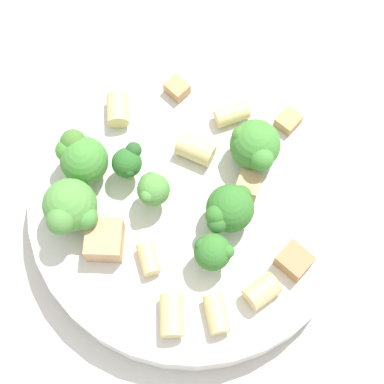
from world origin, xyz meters
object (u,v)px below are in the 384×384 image
(rigatoni_5, at_px, (172,316))
(chicken_chunk_3, at_px, (248,185))
(broccoli_floret_1, at_px, (81,157))
(chicken_chunk_4, at_px, (177,88))
(chicken_chunk_1, at_px, (294,260))
(rigatoni_0, at_px, (151,260))
(broccoli_floret_0, at_px, (228,210))
(broccoli_floret_2, at_px, (255,146))
(pasta_bowl, at_px, (192,203))
(rigatoni_3, at_px, (195,150))
(broccoli_floret_4, at_px, (153,189))
(rigatoni_4, at_px, (232,114))
(broccoli_floret_6, at_px, (70,208))
(chicken_chunk_0, at_px, (105,240))
(rigatoni_1, at_px, (262,291))
(broccoli_floret_3, at_px, (128,162))
(rigatoni_6, at_px, (216,314))
(rigatoni_2, at_px, (118,110))
(chicken_chunk_2, at_px, (288,121))
(broccoli_floret_5, at_px, (212,252))

(rigatoni_5, relative_size, chicken_chunk_3, 1.62)
(broccoli_floret_1, distance_m, chicken_chunk_4, 0.10)
(chicken_chunk_1, bearing_deg, rigatoni_0, 121.71)
(broccoli_floret_0, relative_size, chicken_chunk_4, 2.47)
(broccoli_floret_2, xyz_separation_m, rigatoni_5, (-0.14, -0.01, -0.01))
(pasta_bowl, xyz_separation_m, rigatoni_3, (0.03, 0.02, 0.02))
(rigatoni_3, bearing_deg, rigatoni_5, -155.57)
(broccoli_floret_4, height_order, rigatoni_4, broccoli_floret_4)
(pasta_bowl, bearing_deg, broccoli_floret_0, -94.19)
(broccoli_floret_6, relative_size, chicken_chunk_0, 1.59)
(broccoli_floret_1, relative_size, rigatoni_1, 1.71)
(broccoli_floret_3, xyz_separation_m, rigatoni_6, (-0.06, -0.11, -0.01))
(broccoli_floret_6, height_order, rigatoni_2, broccoli_floret_6)
(broccoli_floret_3, distance_m, rigatoni_5, 0.12)
(rigatoni_1, distance_m, rigatoni_2, 0.18)
(chicken_chunk_1, bearing_deg, broccoli_floret_3, 91.48)
(pasta_bowl, xyz_separation_m, rigatoni_4, (0.07, 0.01, 0.02))
(broccoli_floret_3, bearing_deg, broccoli_floret_0, -85.47)
(chicken_chunk_0, xyz_separation_m, chicken_chunk_1, (0.06, -0.12, -0.00))
(rigatoni_0, bearing_deg, rigatoni_3, 11.47)
(rigatoni_2, relative_size, chicken_chunk_4, 1.49)
(chicken_chunk_4, bearing_deg, pasta_bowl, -140.63)
(rigatoni_5, relative_size, chicken_chunk_2, 1.65)
(rigatoni_5, bearing_deg, broccoli_floret_4, 41.20)
(pasta_bowl, relative_size, rigatoni_1, 10.65)
(broccoli_floret_1, xyz_separation_m, rigatoni_5, (-0.06, -0.12, -0.01))
(broccoli_floret_0, distance_m, rigatoni_6, 0.07)
(chicken_chunk_0, height_order, chicken_chunk_2, chicken_chunk_0)
(broccoli_floret_5, distance_m, rigatoni_4, 0.12)
(rigatoni_4, relative_size, chicken_chunk_4, 1.56)
(pasta_bowl, height_order, chicken_chunk_1, chicken_chunk_1)
(pasta_bowl, bearing_deg, broccoli_floret_6, 133.80)
(broccoli_floret_2, distance_m, rigatoni_4, 0.04)
(broccoli_floret_0, relative_size, rigatoni_3, 1.48)
(broccoli_floret_2, distance_m, chicken_chunk_0, 0.13)
(broccoli_floret_0, distance_m, rigatoni_1, 0.06)
(broccoli_floret_3, xyz_separation_m, rigatoni_4, (0.08, -0.04, -0.01))
(broccoli_floret_0, relative_size, chicken_chunk_0, 1.50)
(broccoli_floret_4, relative_size, chicken_chunk_1, 1.54)
(broccoli_floret_1, height_order, rigatoni_4, broccoli_floret_1)
(broccoli_floret_4, distance_m, rigatoni_1, 0.11)
(broccoli_floret_4, relative_size, rigatoni_1, 1.46)
(rigatoni_4, distance_m, rigatoni_5, 0.17)
(chicken_chunk_2, relative_size, chicken_chunk_4, 1.04)
(rigatoni_2, bearing_deg, broccoli_floret_2, -77.88)
(pasta_bowl, distance_m, broccoli_floret_3, 0.06)
(broccoli_floret_2, xyz_separation_m, broccoli_floret_5, (-0.09, -0.02, 0.00))
(rigatoni_1, relative_size, rigatoni_3, 0.83)
(rigatoni_5, bearing_deg, broccoli_floret_0, 3.12)
(chicken_chunk_3, bearing_deg, broccoli_floret_5, -174.47)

